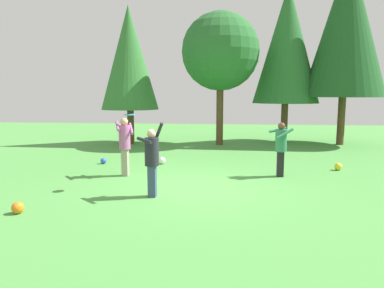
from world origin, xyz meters
name	(u,v)px	position (x,y,z in m)	size (l,w,h in m)	color
ground_plane	(194,188)	(0.00, 0.00, 0.00)	(40.00, 40.00, 0.00)	#4C9342
person_thrower	(152,157)	(-0.92, -0.91, 0.98)	(0.67, 0.67, 1.82)	#38476B
person_catcher	(125,141)	(-2.20, 1.20, 1.05)	(0.67, 0.73, 1.76)	gray
person_bystander	(281,145)	(2.47, 1.57, 0.97)	(0.70, 0.66, 1.63)	black
frisbee	(130,115)	(-1.63, -0.21, 1.94)	(0.36, 0.36, 0.06)	#2393D1
ball_orange	(18,208)	(-3.45, -2.40, 0.13)	(0.25, 0.25, 0.25)	orange
ball_white	(162,161)	(-1.41, 3.10, 0.13)	(0.25, 0.25, 0.25)	white
ball_blue	(103,161)	(-3.50, 2.94, 0.10)	(0.21, 0.21, 0.21)	blue
ball_yellow	(338,167)	(4.48, 2.65, 0.12)	(0.24, 0.24, 0.24)	yellow
tree_far_right	(347,25)	(6.37, 8.79, 5.66)	(3.79, 3.79, 9.04)	brown
tree_center	(220,52)	(0.49, 8.19, 4.43)	(3.68, 3.68, 6.29)	brown
tree_right	(287,44)	(3.75, 9.35, 4.89)	(3.28, 3.28, 7.83)	brown
tree_left	(129,58)	(-3.91, 8.14, 4.17)	(2.79, 2.79, 6.68)	brown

